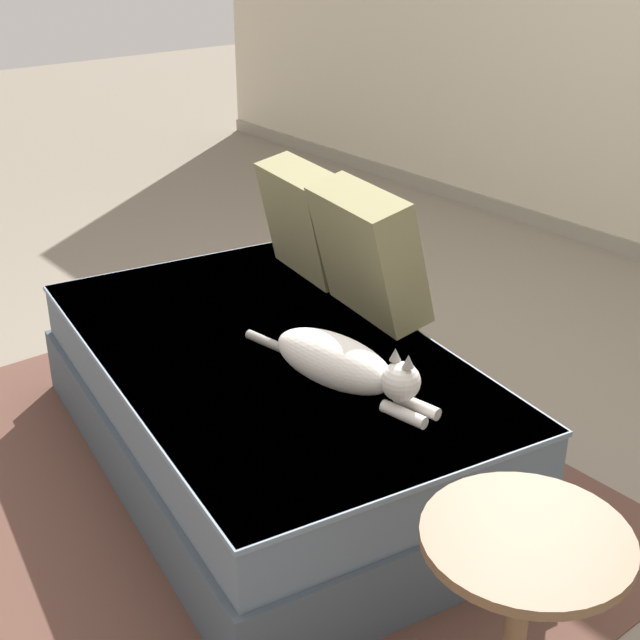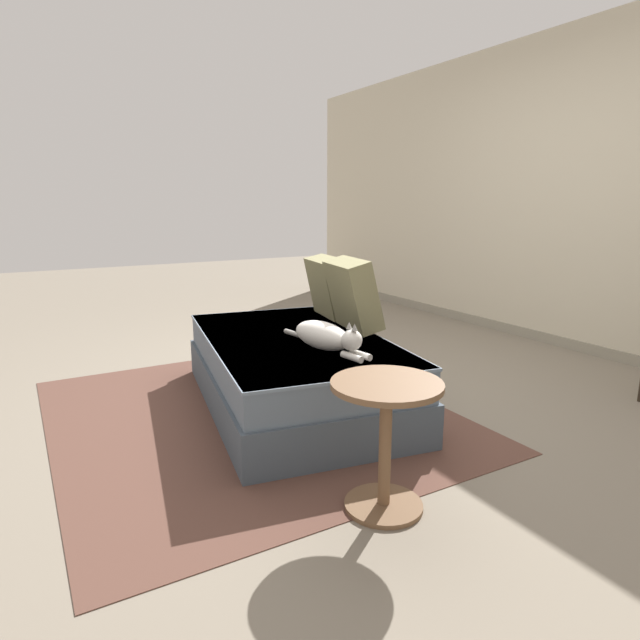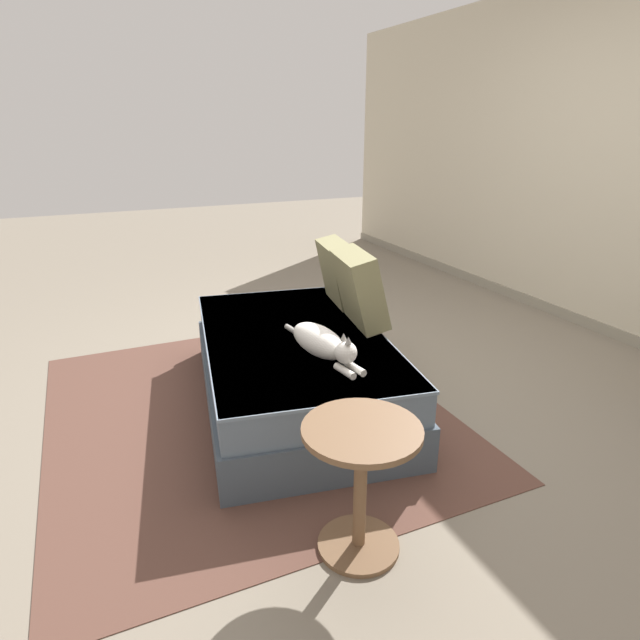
{
  "view_description": "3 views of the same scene",
  "coord_description": "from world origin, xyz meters",
  "px_view_note": "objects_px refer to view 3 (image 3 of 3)",
  "views": [
    {
      "loc": [
        2.05,
        -1.84,
        1.71
      ],
      "look_at": [
        0.15,
        -0.3,
        0.55
      ],
      "focal_mm": 50.0,
      "sensor_mm": 36.0,
      "label": 1
    },
    {
      "loc": [
        2.76,
        -1.8,
        1.22
      ],
      "look_at": [
        0.15,
        -0.3,
        0.55
      ],
      "focal_mm": 30.0,
      "sensor_mm": 36.0,
      "label": 2
    },
    {
      "loc": [
        2.64,
        -1.41,
        1.56
      ],
      "look_at": [
        0.15,
        -0.3,
        0.55
      ],
      "focal_mm": 30.0,
      "sensor_mm": 36.0,
      "label": 3
    }
  ],
  "objects_px": {
    "couch": "(294,367)",
    "throw_pillow_middle": "(360,289)",
    "cat": "(322,342)",
    "throw_pillow_corner": "(339,272)",
    "side_table": "(361,472)"
  },
  "relations": [
    {
      "from": "couch",
      "to": "throw_pillow_middle",
      "type": "distance_m",
      "value": 0.6
    },
    {
      "from": "throw_pillow_corner",
      "to": "couch",
      "type": "bearing_deg",
      "value": -50.22
    },
    {
      "from": "cat",
      "to": "couch",
      "type": "bearing_deg",
      "value": -176.09
    },
    {
      "from": "side_table",
      "to": "throw_pillow_corner",
      "type": "bearing_deg",
      "value": 156.88
    },
    {
      "from": "couch",
      "to": "side_table",
      "type": "distance_m",
      "value": 1.22
    },
    {
      "from": "couch",
      "to": "throw_pillow_middle",
      "type": "relative_size",
      "value": 4.04
    },
    {
      "from": "couch",
      "to": "cat",
      "type": "xyz_separation_m",
      "value": [
        0.34,
        0.02,
        0.29
      ]
    },
    {
      "from": "cat",
      "to": "side_table",
      "type": "distance_m",
      "value": 0.89
    },
    {
      "from": "couch",
      "to": "side_table",
      "type": "relative_size",
      "value": 3.46
    },
    {
      "from": "cat",
      "to": "side_table",
      "type": "bearing_deg",
      "value": -14.79
    },
    {
      "from": "throw_pillow_corner",
      "to": "throw_pillow_middle",
      "type": "relative_size",
      "value": 0.94
    },
    {
      "from": "throw_pillow_corner",
      "to": "side_table",
      "type": "xyz_separation_m",
      "value": [
        1.59,
        -0.68,
        -0.29
      ]
    },
    {
      "from": "throw_pillow_corner",
      "to": "side_table",
      "type": "height_order",
      "value": "throw_pillow_corner"
    },
    {
      "from": "side_table",
      "to": "throw_pillow_middle",
      "type": "bearing_deg",
      "value": 152.48
    },
    {
      "from": "couch",
      "to": "side_table",
      "type": "height_order",
      "value": "side_table"
    }
  ]
}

